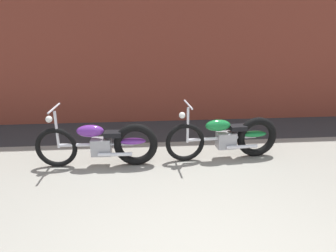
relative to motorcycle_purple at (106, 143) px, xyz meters
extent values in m
cube|color=gray|center=(1.17, -0.77, -0.40)|extent=(36.00, 3.50, 0.01)
cube|color=brown|center=(1.17, 2.68, 1.99)|extent=(36.00, 0.50, 4.78)
torus|color=black|center=(-0.81, 0.02, -0.06)|extent=(0.68, 0.10, 0.68)
torus|color=black|center=(0.49, -0.01, -0.03)|extent=(0.73, 0.15, 0.73)
cylinder|color=silver|center=(-0.16, 0.01, -0.02)|extent=(1.24, 0.09, 0.06)
cube|color=#99999E|center=(-0.08, 0.00, -0.06)|extent=(0.33, 0.23, 0.28)
ellipsoid|color=#6B2D93|center=(-0.24, 0.01, 0.22)|extent=(0.44, 0.20, 0.20)
ellipsoid|color=#6B2D93|center=(0.44, -0.01, 0.03)|extent=(0.44, 0.19, 0.10)
cube|color=black|center=(0.12, 0.00, 0.16)|extent=(0.29, 0.21, 0.08)
cylinder|color=silver|center=(-0.77, 0.02, 0.25)|extent=(0.05, 0.05, 0.62)
cylinder|color=silver|center=(-0.77, 0.02, 0.61)|extent=(0.05, 0.58, 0.03)
sphere|color=white|center=(-0.87, 0.02, 0.43)|extent=(0.11, 0.11, 0.11)
cylinder|color=silver|center=(0.16, -0.15, -0.14)|extent=(0.55, 0.07, 0.06)
torus|color=black|center=(1.33, 0.07, -0.06)|extent=(0.68, 0.13, 0.68)
torus|color=black|center=(2.63, 0.17, -0.03)|extent=(0.74, 0.18, 0.73)
cylinder|color=silver|center=(1.98, 0.12, -0.02)|extent=(1.24, 0.15, 0.06)
cube|color=#99999E|center=(2.06, 0.13, -0.06)|extent=(0.34, 0.24, 0.28)
ellipsoid|color=#197A38|center=(1.90, 0.12, 0.22)|extent=(0.45, 0.22, 0.20)
ellipsoid|color=#197A38|center=(2.58, 0.17, 0.03)|extent=(0.45, 0.21, 0.10)
cube|color=black|center=(2.26, 0.14, 0.16)|extent=(0.29, 0.22, 0.08)
cylinder|color=silver|center=(1.37, 0.08, 0.25)|extent=(0.05, 0.05, 0.62)
cylinder|color=silver|center=(1.37, 0.08, 0.61)|extent=(0.07, 0.58, 0.03)
sphere|color=white|center=(1.27, 0.07, 0.43)|extent=(0.11, 0.11, 0.11)
cylinder|color=silver|center=(2.31, 0.00, -0.14)|extent=(0.55, 0.10, 0.06)
camera|label=1|loc=(0.64, -4.70, 1.85)|focal=32.29mm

